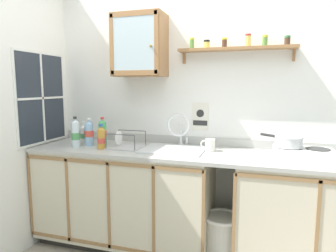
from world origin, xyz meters
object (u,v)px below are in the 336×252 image
Objects in this scene: hot_plate_stove at (303,154)px; bottle_juice_amber_2 at (101,138)px; dish_rack at (126,145)px; bottle_water_blue_1 at (89,133)px; trash_bin at (222,238)px; saucepan at (288,141)px; bottle_soda_green_0 at (103,132)px; bottle_opaque_white_4 at (85,134)px; mug at (210,145)px; sink at (174,151)px; warning_sign at (200,117)px; bottle_water_clear_3 at (75,133)px; wall_cabinet at (140,46)px.

bottle_juice_amber_2 is (-1.67, -0.12, 0.06)m from hot_plate_stove.
bottle_water_blue_1 is at bearing -178.57° from dish_rack.
trash_bin is at bearing -1.08° from bottle_water_blue_1.
saucepan reaches higher than hot_plate_stove.
bottle_opaque_white_4 is (-0.20, 0.01, -0.03)m from bottle_soda_green_0.
mug is at bearing 175.23° from saucepan.
sink is 4.25× the size of mug.
bottle_soda_green_0 reaches higher than bottle_juice_amber_2.
dish_rack is at bearing -7.08° from bottle_opaque_white_4.
saucepan is 1.25× the size of warning_sign.
bottle_water_clear_3 is 1.10× the size of warning_sign.
warning_sign is at bearing 27.96° from bottle_juice_amber_2.
wall_cabinet is at bearing 48.37° from bottle_juice_amber_2.
bottle_opaque_white_4 is at bearing 92.93° from bottle_water_clear_3.
bottle_water_blue_1 is 0.12m from bottle_opaque_white_4.
hot_plate_stove is 1.68m from bottle_juice_amber_2.
bottle_juice_amber_2 is 1.74× the size of mug.
bottle_water_blue_1 reaches higher than trash_bin.
hot_plate_stove is 1.49m from dish_rack.
hot_plate_stove is 0.77× the size of wall_cabinet.
saucepan is 1.38m from dish_rack.
wall_cabinet is 1.85m from trash_bin.
sink is at bearing 10.18° from bottle_water_clear_3.
warning_sign reaches higher than bottle_water_blue_1.
bottle_opaque_white_4 is at bearing 179.50° from saucepan.
bottle_juice_amber_2 is 0.27m from bottle_water_clear_3.
hot_plate_stove is at bearing 4.06° from bottle_juice_amber_2.
hot_plate_stove is at bearing -19.74° from warning_sign.
bottle_water_clear_3 is at bearing -142.20° from bottle_soda_green_0.
mug is (0.94, 0.19, -0.04)m from bottle_juice_amber_2.
trash_bin is (1.08, 0.07, -0.81)m from bottle_juice_amber_2.
mug is (1.12, 0.10, -0.07)m from bottle_water_blue_1.
warning_sign is (0.88, 0.28, 0.15)m from bottle_soda_green_0.
wall_cabinet is at bearing 28.89° from bottle_water_clear_3.
bottle_water_clear_3 is 2.21× the size of mug.
bottle_water_clear_3 is 1.17m from warning_sign.
wall_cabinet reaches higher than bottle_water_blue_1.
saucepan is 1.20× the size of bottle_soda_green_0.
wall_cabinet is (0.33, 0.14, 0.81)m from bottle_soda_green_0.
hot_plate_stove is 0.14m from saucepan.
bottle_opaque_white_4 reaches higher than dish_rack.
dish_rack is (0.19, 0.10, -0.08)m from bottle_juice_amber_2.
trash_bin is at bearing -3.81° from bottle_opaque_white_4.
bottle_water_blue_1 is at bearing -178.34° from saucepan.
hot_plate_stove reaches higher than trash_bin.
bottle_opaque_white_4 is at bearing 178.82° from hot_plate_stove.
sink is 0.92m from bottle_water_clear_3.
bottle_soda_green_0 is 0.28m from dish_rack.
saucepan is 0.97m from trash_bin.
sink reaches higher than bottle_soda_green_0.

